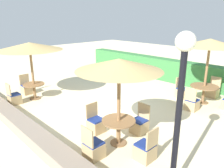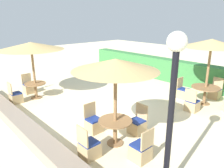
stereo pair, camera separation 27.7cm
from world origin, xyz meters
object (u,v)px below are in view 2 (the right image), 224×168
patio_chair_front_left_west (29,88)px  patio_chair_front_left_south (16,97)px  patio_chair_back_right_west (183,92)px  patio_chair_front_right_west (94,124)px  patio_chair_front_right_east (141,151)px  round_table_front_left (35,87)px  parasol_front_left (31,46)px  round_table_back_right (205,90)px  patio_chair_back_right_north (215,93)px  lamp_post (173,86)px  parasol_front_right (115,65)px  patio_chair_front_right_north (137,125)px  patio_chair_front_right_south (89,148)px  parasol_back_right (212,43)px  round_table_front_right (115,126)px  patio_chair_back_right_south (192,105)px

patio_chair_front_left_west → patio_chair_front_left_south: bearing=43.8°
patio_chair_front_left_south → patio_chair_back_right_west: same height
patio_chair_front_right_west → patio_chair_front_right_east: 1.99m
patio_chair_front_right_east → round_table_front_left: 6.21m
parasol_front_left → round_table_back_right: bearing=42.2°
patio_chair_back_right_west → patio_chair_back_right_north: same height
lamp_post → parasol_front_right: size_ratio=1.32×
lamp_post → patio_chair_front_left_west: 8.42m
patio_chair_front_left_west → patio_chair_back_right_north: 8.75m
patio_chair_front_right_west → patio_chair_front_right_north: bearing=134.1°
patio_chair_front_left_south → patio_chair_back_right_west: bearing=52.5°
parasol_front_right → patio_chair_front_right_south: parasol_front_right is taller
patio_chair_front_right_south → patio_chair_front_left_south: same height
round_table_back_right → patio_chair_front_left_west: bearing=-142.2°
patio_chair_front_right_west → parasol_back_right: size_ratio=0.34×
round_table_front_right → patio_chair_front_left_south: bearing=-169.0°
patio_chair_front_right_north → patio_chair_back_right_north: 4.98m
round_table_front_right → parasol_front_left: 5.49m
lamp_post → patio_chair_front_left_south: bearing=-176.0°
patio_chair_front_right_west → patio_chair_front_left_west: (-5.10, -0.04, 0.00)m
parasol_back_right → patio_chair_front_right_north: bearing=-94.2°
round_table_front_right → patio_chair_front_left_west: size_ratio=1.04×
patio_chair_front_right_west → patio_chair_back_right_north: same height
patio_chair_front_right_west → patio_chair_back_right_south: size_ratio=1.00×
patio_chair_front_right_south → round_table_front_left: 5.28m
lamp_post → patio_chair_front_left_south: (-7.25, -0.50, -2.09)m
round_table_front_right → patio_chair_back_right_west: bearing=98.1°
round_table_front_right → patio_chair_front_left_south: 5.30m
round_table_front_right → lamp_post: bearing=-13.7°
parasol_back_right → patio_chair_back_right_south: 2.53m
patio_chair_front_right_west → parasol_front_right: bearing=91.8°
round_table_front_left → patio_chair_back_right_north: 8.14m
parasol_front_right → parasol_front_left: 5.19m
patio_chair_front_left_south → parasol_back_right: (5.50, 5.89, 2.29)m
round_table_front_right → patio_chair_front_right_east: 1.06m
round_table_front_left → patio_chair_back_right_north: bearing=47.6°
round_table_back_right → patio_chair_back_right_west: bearing=-178.1°
parasol_front_right → round_table_front_left: (-5.19, -0.10, -1.81)m
parasol_front_right → round_table_front_right: 1.77m
parasol_front_right → patio_chair_back_right_west: bearing=98.1°
parasol_front_right → patio_chair_front_right_east: parasol_front_right is taller
patio_chair_front_right_south → patio_chair_front_left_west: same height
patio_chair_front_left_south → patio_chair_front_left_west: bearing=133.8°
parasol_front_right → patio_chair_back_right_south: size_ratio=2.70×
patio_chair_front_left_south → round_table_back_right: (5.50, 5.89, 0.35)m
patio_chair_front_right_west → patio_chair_front_left_west: same height
patio_chair_front_right_east → patio_chair_front_left_south: size_ratio=1.00×
parasol_back_right → round_table_front_right: bearing=-93.6°
patio_chair_front_right_north → patio_chair_front_left_west: (-6.10, -1.01, 0.00)m
lamp_post → round_table_front_right: size_ratio=3.44×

